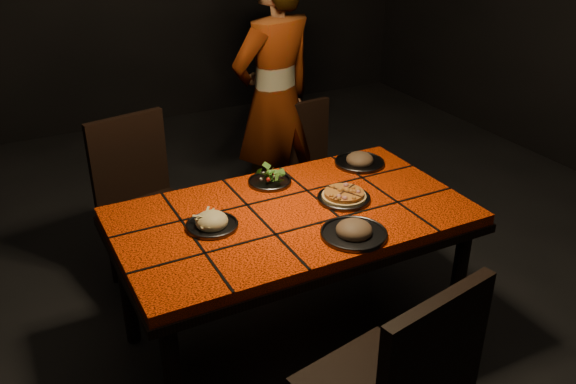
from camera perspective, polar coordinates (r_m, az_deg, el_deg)
name	(u,v)px	position (r m, az deg, el deg)	size (l,w,h in m)	color
room_shell	(293,48)	(2.51, 0.48, 13.35)	(6.04, 7.04, 3.08)	black
dining_table	(292,226)	(2.83, 0.41, -3.21)	(1.62, 0.92, 0.75)	#FF3C08
chair_far_left	(141,193)	(3.46, -13.61, -0.11)	(0.52, 0.52, 0.98)	black
chair_far_right	(310,161)	(3.92, 2.07, 2.89)	(0.42, 0.42, 0.86)	black
diner	(275,101)	(3.85, -1.25, 8.49)	(0.63, 0.42, 1.74)	brown
plate_pizza	(344,197)	(2.89, 5.25, -0.43)	(0.28, 0.28, 0.04)	#3B3B40
plate_pasta	(212,223)	(2.67, -7.14, -2.90)	(0.23, 0.23, 0.08)	#3B3B40
plate_salad	(270,179)	(3.03, -1.73, 1.26)	(0.22, 0.22, 0.07)	#3B3B40
plate_mushroom_a	(354,231)	(2.60, 6.20, -3.60)	(0.29, 0.29, 0.09)	#3B3B40
plate_mushroom_b	(360,160)	(3.27, 6.72, 2.98)	(0.27, 0.27, 0.09)	#3B3B40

